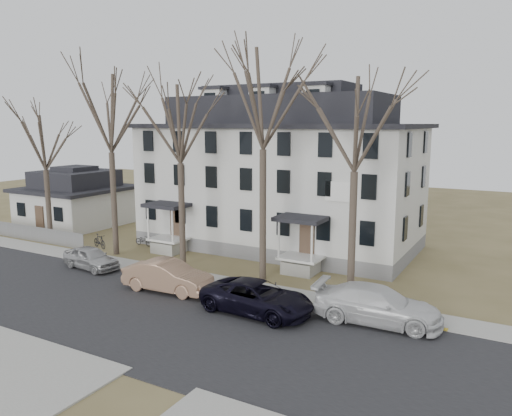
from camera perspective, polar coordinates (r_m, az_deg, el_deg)
The scene contains 18 objects.
ground at distance 23.50m, azimuth -13.32°, elevation -13.92°, with size 120.00×120.00×0.00m, color olive.
main_road at distance 24.88m, azimuth -10.14°, elevation -12.44°, with size 120.00×10.00×0.04m, color #27272A.
far_sidewalk at distance 29.45m, azimuth -2.65°, elevation -8.75°, with size 120.00×2.00×0.08m, color #A09F97.
yellow_curb at distance 26.51m, azimuth 5.68°, elevation -10.92°, with size 14.00×0.25×0.06m, color gold.
boarding_house at distance 37.82m, azimuth 2.68°, elevation 3.72°, with size 20.80×12.36×12.05m.
small_house at distance 49.08m, azimuth -19.82°, elevation 0.84°, with size 8.70×8.70×5.00m.
fence at distance 44.76m, azimuth -25.08°, elevation -3.24°, with size 14.00×0.06×1.20m, color gray.
tree_far_left at distance 36.29m, azimuth -16.41°, elevation 10.94°, with size 8.40×8.40×13.72m.
tree_mid_left at distance 32.29m, azimuth -8.74°, elevation 10.10°, with size 7.80×7.80×12.74m.
tree_center at distance 29.05m, azimuth 0.82°, elevation 13.19°, with size 9.00×9.00×14.70m.
tree_mid_right at distance 26.82m, azimuth 11.37°, elevation 10.13°, with size 7.80×7.80×12.74m.
tree_bungalow at distance 41.57m, azimuth -23.10°, elevation 7.28°, with size 6.60×6.60×10.78m.
car_silver at distance 33.92m, azimuth -18.34°, elevation -5.49°, with size 1.69×4.21×1.43m, color #AFAFAF.
car_tan at distance 28.44m, azimuth -10.02°, elevation -7.76°, with size 1.81×5.19×1.71m, color #9B745A.
car_navy at distance 24.95m, azimuth 0.15°, elevation -10.26°, with size 2.64×5.72×1.59m, color black.
car_white at distance 24.48m, azimuth 13.70°, elevation -10.78°, with size 2.42×5.96×1.73m, color silver.
bicycle_left at distance 39.16m, azimuth -12.73°, elevation -3.68°, with size 0.56×1.59×0.84m, color black.
bicycle_right at distance 39.22m, azimuth -17.45°, elevation -3.70°, with size 0.50×1.76×1.06m, color black.
Camera 1 is at (14.81, -15.70, 9.31)m, focal length 35.00 mm.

